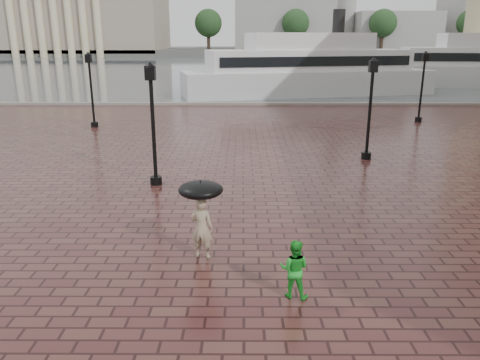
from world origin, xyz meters
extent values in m
plane|color=#3D1C1C|center=(0.00, 0.00, 0.00)|extent=(300.00, 300.00, 0.00)
plane|color=#464F55|center=(0.00, 92.00, 0.00)|extent=(240.00, 240.00, 0.00)
cube|color=slate|center=(0.00, 32.00, 0.00)|extent=(80.00, 0.60, 0.30)
cube|color=#4C4C47|center=(0.00, 160.00, 1.00)|extent=(300.00, 60.00, 2.00)
cube|color=gray|center=(-55.00, 145.00, 12.00)|extent=(55.00, 30.00, 22.00)
cube|color=gray|center=(10.00, 150.00, 9.00)|extent=(30.00, 22.00, 14.00)
cube|color=gray|center=(45.00, 150.00, 7.50)|extent=(25.00, 22.00, 11.00)
cylinder|color=gray|center=(30.00, 150.00, 12.00)|extent=(6.00, 6.00, 20.00)
cylinder|color=#2D2119|center=(-64.29, 138.00, 4.00)|extent=(1.00, 1.00, 8.00)
sphere|color=#193217|center=(-64.29, 138.00, 9.50)|extent=(8.00, 8.00, 8.00)
cylinder|color=#2D2119|center=(-38.57, 138.00, 4.00)|extent=(1.00, 1.00, 8.00)
sphere|color=#193217|center=(-38.57, 138.00, 9.50)|extent=(8.00, 8.00, 8.00)
cylinder|color=#2D2119|center=(-12.86, 138.00, 4.00)|extent=(1.00, 1.00, 8.00)
sphere|color=#193217|center=(-12.86, 138.00, 9.50)|extent=(8.00, 8.00, 8.00)
cylinder|color=#2D2119|center=(12.86, 138.00, 4.00)|extent=(1.00, 1.00, 8.00)
sphere|color=#193217|center=(12.86, 138.00, 9.50)|extent=(8.00, 8.00, 8.00)
cylinder|color=#2D2119|center=(38.57, 138.00, 4.00)|extent=(1.00, 1.00, 8.00)
sphere|color=#193217|center=(38.57, 138.00, 9.50)|extent=(8.00, 8.00, 8.00)
cylinder|color=#2D2119|center=(64.29, 138.00, 4.00)|extent=(1.00, 1.00, 8.00)
sphere|color=#193217|center=(64.29, 138.00, 9.50)|extent=(8.00, 8.00, 8.00)
cylinder|color=black|center=(-6.00, 10.00, 0.15)|extent=(0.44, 0.44, 0.30)
cylinder|color=black|center=(-6.00, 10.00, 2.00)|extent=(0.14, 0.14, 4.00)
cube|color=black|center=(-6.00, 10.00, 4.15)|extent=(0.35, 0.35, 0.50)
sphere|color=beige|center=(-6.00, 10.00, 4.15)|extent=(0.28, 0.28, 0.28)
cylinder|color=black|center=(3.00, 14.00, 0.15)|extent=(0.44, 0.44, 0.30)
cylinder|color=black|center=(3.00, 14.00, 2.00)|extent=(0.14, 0.14, 4.00)
cube|color=black|center=(3.00, 14.00, 4.15)|extent=(0.35, 0.35, 0.50)
sphere|color=beige|center=(3.00, 14.00, 4.15)|extent=(0.28, 0.28, 0.28)
cylinder|color=black|center=(-12.00, 22.00, 0.15)|extent=(0.44, 0.44, 0.30)
cylinder|color=black|center=(-12.00, 22.00, 2.00)|extent=(0.14, 0.14, 4.00)
cube|color=black|center=(-12.00, 22.00, 4.15)|extent=(0.35, 0.35, 0.50)
sphere|color=beige|center=(-12.00, 22.00, 4.15)|extent=(0.28, 0.28, 0.28)
cylinder|color=black|center=(9.00, 24.00, 0.15)|extent=(0.44, 0.44, 0.30)
cylinder|color=black|center=(9.00, 24.00, 2.00)|extent=(0.14, 0.14, 4.00)
cube|color=black|center=(9.00, 24.00, 4.15)|extent=(0.35, 0.35, 0.50)
sphere|color=beige|center=(9.00, 24.00, 4.15)|extent=(0.28, 0.28, 0.28)
imported|color=tan|center=(-3.73, 3.84, 0.80)|extent=(0.66, 0.51, 1.59)
imported|color=green|center=(-1.61, 1.95, 0.65)|extent=(0.74, 0.64, 1.31)
cube|color=silver|center=(3.62, 39.31, 1.16)|extent=(24.88, 11.37, 2.32)
cube|color=silver|center=(3.62, 39.31, 3.29)|extent=(19.99, 9.47, 1.94)
cube|color=silver|center=(3.62, 39.31, 5.03)|extent=(12.33, 7.07, 1.55)
cylinder|color=black|center=(6.44, 39.99, 6.77)|extent=(1.16, 1.16, 2.32)
cube|color=black|center=(4.23, 36.82, 3.29)|extent=(17.88, 4.45, 0.87)
cube|color=black|center=(3.01, 41.80, 3.29)|extent=(17.88, 4.45, 0.87)
cylinder|color=black|center=(-3.73, 3.84, 1.35)|extent=(0.02, 0.02, 0.95)
ellipsoid|color=black|center=(-3.73, 3.84, 1.80)|extent=(1.10, 1.10, 0.39)
camera|label=1|loc=(-2.71, -6.98, 5.35)|focal=35.00mm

